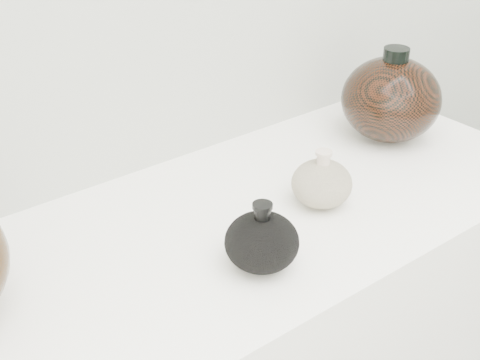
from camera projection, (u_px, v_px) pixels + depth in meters
black_gourd_vase at (262, 241)px, 0.98m from camera, size 0.15×0.15×0.11m
cream_gourd_vase at (322, 183)px, 1.13m from camera, size 0.13×0.13×0.10m
right_round_pot at (391, 99)px, 1.34m from camera, size 0.26×0.26×0.19m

